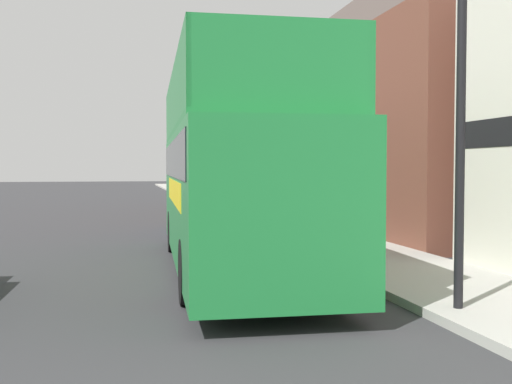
# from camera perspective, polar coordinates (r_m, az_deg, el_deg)

# --- Properties ---
(ground_plane) EXTENTS (144.00, 144.00, 0.00)m
(ground_plane) POSITION_cam_1_polar(r_m,az_deg,el_deg) (24.00, -13.96, -2.83)
(ground_plane) COLOR #333335
(sidewalk) EXTENTS (2.81, 108.00, 0.14)m
(sidewalk) POSITION_cam_1_polar(r_m,az_deg,el_deg) (21.73, 2.17, -3.11)
(sidewalk) COLOR #ADAAA3
(sidewalk) RESTS_ON ground_plane
(brick_terrace_rear) EXTENTS (6.00, 21.86, 9.44)m
(brick_terrace_rear) POSITION_cam_1_polar(r_m,az_deg,el_deg) (25.82, 10.15, 8.05)
(brick_terrace_rear) COLOR brown
(brick_terrace_rear) RESTS_ON ground_plane
(tour_bus) EXTENTS (2.97, 10.06, 4.07)m
(tour_bus) POSITION_cam_1_polar(r_m,az_deg,el_deg) (12.39, -2.15, 0.88)
(tour_bus) COLOR #1E7A38
(tour_bus) RESTS_ON ground_plane
(parked_car_ahead_of_bus) EXTENTS (1.97, 4.64, 1.50)m
(parked_car_ahead_of_bus) POSITION_cam_1_polar(r_m,az_deg,el_deg) (19.50, -3.86, -1.87)
(parked_car_ahead_of_bus) COLOR navy
(parked_car_ahead_of_bus) RESTS_ON ground_plane
(lamp_post_nearest) EXTENTS (0.35, 0.35, 5.19)m
(lamp_post_nearest) POSITION_cam_1_polar(r_m,az_deg,el_deg) (9.01, 18.99, 12.10)
(lamp_post_nearest) COLOR black
(lamp_post_nearest) RESTS_ON sidewalk
(lamp_post_second) EXTENTS (0.35, 0.35, 4.59)m
(lamp_post_second) POSITION_cam_1_polar(r_m,az_deg,el_deg) (15.44, 4.86, 6.73)
(lamp_post_second) COLOR black
(lamp_post_second) RESTS_ON sidewalk
(lamp_post_third) EXTENTS (0.35, 0.35, 5.03)m
(lamp_post_third) POSITION_cam_1_polar(r_m,az_deg,el_deg) (22.36, -0.30, 6.05)
(lamp_post_third) COLOR black
(lamp_post_third) RESTS_ON sidewalk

